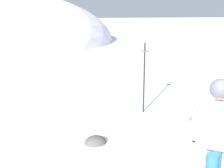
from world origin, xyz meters
TOP-DOWN VIEW (x-y plane):
  - snowboarder_main at (0.54, 0.77)m, footprint 1.36×1.40m
  - piste_marker_near at (1.35, 4.54)m, footprint 0.20×0.20m
  - rock_dark at (-0.34, 3.11)m, footprint 0.43×0.37m

SIDE VIEW (x-z plane):
  - rock_dark at x=-0.34m, z-range -0.15..0.15m
  - snowboarder_main at x=0.54m, z-range 0.06..1.78m
  - piste_marker_near at x=1.35m, z-range 0.13..1.95m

